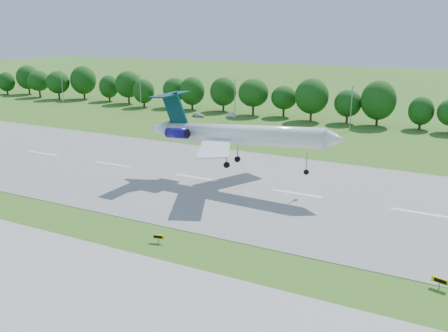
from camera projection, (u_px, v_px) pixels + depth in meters
ground at (109, 223)px, 72.81m from camera, size 600.00×600.00×0.00m
runway at (196, 178)px, 94.14m from camera, size 400.00×45.00×0.08m
taxiway at (7, 276)px, 57.44m from camera, size 400.00×23.00×0.08m
tree_line at (309, 100)px, 149.65m from camera, size 288.40×8.40×10.40m
light_poles at (290, 103)px, 142.18m from camera, size 175.90×0.25×12.19m
airliner at (233, 133)px, 88.20m from camera, size 37.90×27.68×12.46m
taxi_sign_centre at (159, 237)px, 66.05m from camera, size 1.61×0.54×1.13m
taxi_sign_right at (440, 281)px, 54.51m from camera, size 1.81×0.68×1.28m
service_vehicle_a at (232, 115)px, 155.93m from camera, size 3.95×1.61×1.27m
service_vehicle_b at (198, 115)px, 156.18m from camera, size 3.99×1.82×1.33m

